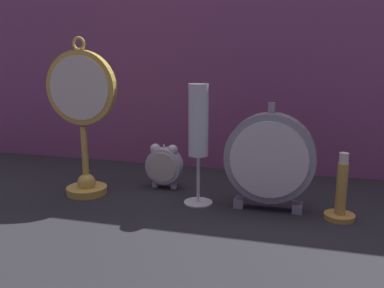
{
  "coord_description": "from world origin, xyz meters",
  "views": [
    {
      "loc": [
        0.24,
        -0.78,
        0.32
      ],
      "look_at": [
        0.0,
        0.08,
        0.12
      ],
      "focal_mm": 40.0,
      "sensor_mm": 36.0,
      "label": 1
    }
  ],
  "objects_px": {
    "alarm_clock_twin_bell": "(164,164)",
    "champagne_flute": "(198,129)",
    "mantel_clock_silver": "(270,159)",
    "brass_candlestick": "(341,198)",
    "pocket_watch_on_stand": "(83,117)"
  },
  "relations": [
    {
      "from": "alarm_clock_twin_bell",
      "to": "champagne_flute",
      "type": "distance_m",
      "value": 0.16
    },
    {
      "from": "champagne_flute",
      "to": "alarm_clock_twin_bell",
      "type": "bearing_deg",
      "value": 142.71
    },
    {
      "from": "alarm_clock_twin_bell",
      "to": "champagne_flute",
      "type": "bearing_deg",
      "value": -37.29
    },
    {
      "from": "mantel_clock_silver",
      "to": "brass_candlestick",
      "type": "height_order",
      "value": "mantel_clock_silver"
    },
    {
      "from": "champagne_flute",
      "to": "mantel_clock_silver",
      "type": "bearing_deg",
      "value": 1.14
    },
    {
      "from": "alarm_clock_twin_bell",
      "to": "mantel_clock_silver",
      "type": "height_order",
      "value": "mantel_clock_silver"
    },
    {
      "from": "brass_candlestick",
      "to": "alarm_clock_twin_bell",
      "type": "bearing_deg",
      "value": 166.95
    },
    {
      "from": "alarm_clock_twin_bell",
      "to": "mantel_clock_silver",
      "type": "relative_size",
      "value": 0.48
    },
    {
      "from": "mantel_clock_silver",
      "to": "brass_candlestick",
      "type": "distance_m",
      "value": 0.15
    },
    {
      "from": "champagne_flute",
      "to": "brass_candlestick",
      "type": "xyz_separation_m",
      "value": [
        0.28,
        -0.01,
        -0.12
      ]
    },
    {
      "from": "mantel_clock_silver",
      "to": "brass_candlestick",
      "type": "xyz_separation_m",
      "value": [
        0.14,
        -0.01,
        -0.06
      ]
    },
    {
      "from": "champagne_flute",
      "to": "pocket_watch_on_stand",
      "type": "bearing_deg",
      "value": -178.15
    },
    {
      "from": "pocket_watch_on_stand",
      "to": "champagne_flute",
      "type": "relative_size",
      "value": 1.37
    },
    {
      "from": "mantel_clock_silver",
      "to": "brass_candlestick",
      "type": "relative_size",
      "value": 1.67
    },
    {
      "from": "pocket_watch_on_stand",
      "to": "alarm_clock_twin_bell",
      "type": "relative_size",
      "value": 3.28
    }
  ]
}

